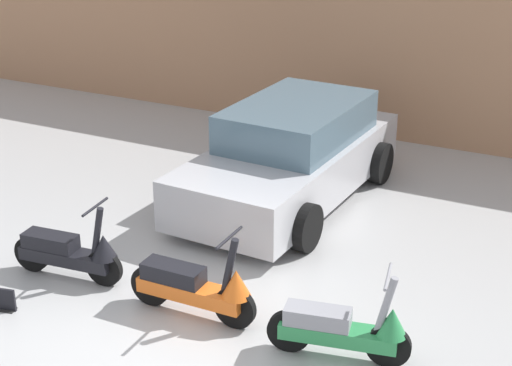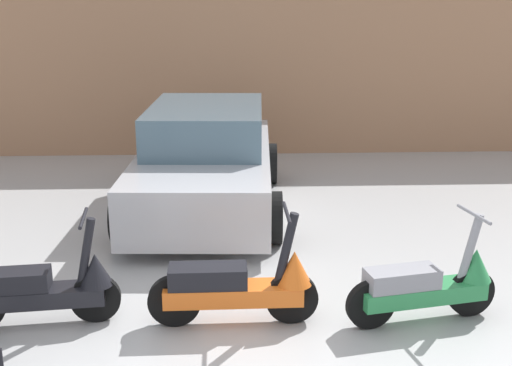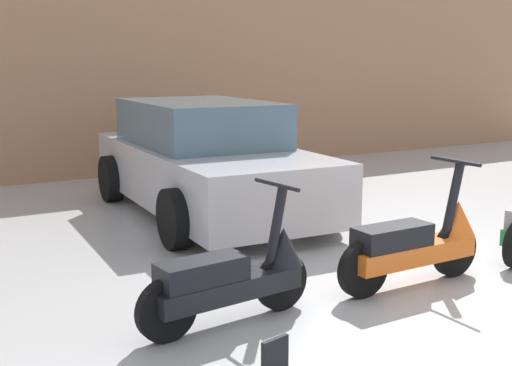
{
  "view_description": "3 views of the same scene",
  "coord_description": "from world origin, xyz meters",
  "px_view_note": "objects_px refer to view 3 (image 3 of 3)",
  "views": [
    {
      "loc": [
        3.8,
        -5.48,
        4.55
      ],
      "look_at": [
        -0.01,
        2.08,
        1.0
      ],
      "focal_mm": 55.0,
      "sensor_mm": 36.0,
      "label": 1
    },
    {
      "loc": [
        -0.06,
        -4.47,
        2.79
      ],
      "look_at": [
        0.2,
        1.82,
        0.95
      ],
      "focal_mm": 45.0,
      "sensor_mm": 36.0,
      "label": 2
    },
    {
      "loc": [
        -3.73,
        -3.19,
        1.86
      ],
      "look_at": [
        -0.55,
        2.37,
        0.65
      ],
      "focal_mm": 45.0,
      "sensor_mm": 36.0,
      "label": 3
    }
  ],
  "objects_px": {
    "scooter_front_right": "(418,242)",
    "placard_near_left_scooter": "(275,361)",
    "scooter_front_left": "(235,276)",
    "car_rear_left": "(205,160)"
  },
  "relations": [
    {
      "from": "placard_near_left_scooter",
      "to": "scooter_front_right",
      "type": "bearing_deg",
      "value": 23.29
    },
    {
      "from": "scooter_front_right",
      "to": "placard_near_left_scooter",
      "type": "height_order",
      "value": "scooter_front_right"
    },
    {
      "from": "scooter_front_right",
      "to": "car_rear_left",
      "type": "xyz_separation_m",
      "value": [
        -0.41,
        3.29,
        0.29
      ]
    },
    {
      "from": "placard_near_left_scooter",
      "to": "scooter_front_left",
      "type": "bearing_deg",
      "value": 77.53
    },
    {
      "from": "scooter_front_left",
      "to": "car_rear_left",
      "type": "distance_m",
      "value": 3.5
    },
    {
      "from": "scooter_front_left",
      "to": "placard_near_left_scooter",
      "type": "bearing_deg",
      "value": -108.57
    },
    {
      "from": "scooter_front_left",
      "to": "placard_near_left_scooter",
      "type": "height_order",
      "value": "scooter_front_left"
    },
    {
      "from": "car_rear_left",
      "to": "scooter_front_right",
      "type": "bearing_deg",
      "value": 9.72
    },
    {
      "from": "car_rear_left",
      "to": "placard_near_left_scooter",
      "type": "bearing_deg",
      "value": -17.31
    },
    {
      "from": "car_rear_left",
      "to": "placard_near_left_scooter",
      "type": "relative_size",
      "value": 15.91
    }
  ]
}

